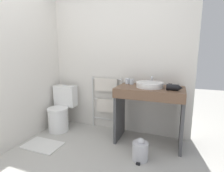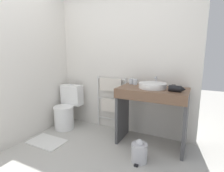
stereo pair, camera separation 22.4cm
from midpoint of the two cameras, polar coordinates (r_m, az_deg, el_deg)
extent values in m
cube|color=silver|center=(3.06, -0.84, 7.66)|extent=(2.55, 0.12, 2.39)
cube|color=silver|center=(3.09, -28.79, 6.37)|extent=(0.12, 2.28, 2.39)
cylinder|color=white|center=(3.30, -19.03, -10.49)|extent=(0.34, 0.34, 0.40)
cylinder|color=white|center=(3.24, -19.26, -7.03)|extent=(0.36, 0.36, 0.02)
cube|color=white|center=(3.37, -16.82, -3.08)|extent=(0.41, 0.18, 0.37)
cylinder|color=silver|center=(3.33, -17.00, 0.14)|extent=(0.05, 0.05, 0.01)
cylinder|color=silver|center=(3.27, -8.19, -5.07)|extent=(0.02, 0.02, 0.95)
cylinder|color=silver|center=(3.05, 0.85, -6.11)|extent=(0.02, 0.02, 0.95)
cylinder|color=silver|center=(3.25, -3.76, -10.75)|extent=(0.54, 0.02, 0.02)
cylinder|color=silver|center=(3.13, -3.84, -4.42)|extent=(0.54, 0.02, 0.02)
cylinder|color=silver|center=(3.06, -3.93, 2.31)|extent=(0.54, 0.02, 0.02)
cube|color=silver|center=(3.05, -4.13, 0.35)|extent=(0.42, 0.04, 0.22)
cube|color=silver|center=(3.14, -4.03, -6.43)|extent=(0.35, 0.04, 0.23)
cube|color=brown|center=(2.57, 9.90, -0.86)|extent=(0.97, 0.55, 0.03)
cube|color=brown|center=(2.34, 8.60, -3.71)|extent=(0.97, 0.02, 0.10)
cube|color=#4C4C4F|center=(2.81, 0.18, -8.88)|extent=(0.04, 0.47, 0.83)
cube|color=#4C4C4F|center=(2.65, 19.63, -10.77)|extent=(0.04, 0.47, 0.83)
cylinder|color=white|center=(2.57, 9.79, 0.38)|extent=(0.39, 0.39, 0.07)
cylinder|color=silver|center=(2.57, 9.82, 1.11)|extent=(0.32, 0.32, 0.01)
cylinder|color=silver|center=(2.78, 10.71, 1.80)|extent=(0.02, 0.02, 0.14)
cylinder|color=silver|center=(2.73, 10.58, 2.85)|extent=(0.02, 0.09, 0.02)
cylinder|color=silver|center=(2.83, 2.82, 1.60)|extent=(0.07, 0.07, 0.09)
cylinder|color=silver|center=(2.79, 4.15, 1.42)|extent=(0.07, 0.07, 0.09)
cylinder|color=black|center=(2.43, 16.67, -0.44)|extent=(0.16, 0.08, 0.08)
cone|color=black|center=(2.42, 19.16, -0.61)|extent=(0.05, 0.07, 0.07)
cube|color=black|center=(2.52, 16.06, 0.00)|extent=(0.05, 0.10, 0.06)
cylinder|color=silver|center=(2.40, 6.42, -20.44)|extent=(0.20, 0.20, 0.24)
sphere|color=silver|center=(2.34, 6.49, -17.55)|extent=(0.09, 0.09, 0.09)
cube|color=black|center=(2.37, 5.59, -24.06)|extent=(0.05, 0.04, 0.02)
cube|color=silver|center=(2.98, -23.85, -17.29)|extent=(0.56, 0.36, 0.01)
camera|label=1|loc=(0.11, -92.86, -0.55)|focal=28.00mm
camera|label=2|loc=(0.11, 87.14, 0.55)|focal=28.00mm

